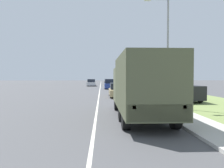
% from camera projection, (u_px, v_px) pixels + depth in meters
% --- Properties ---
extents(ground_plane, '(180.00, 180.00, 0.00)m').
position_uv_depth(ground_plane, '(100.00, 88.00, 40.58)').
color(ground_plane, '#4C4C4F').
extents(lane_centre_stripe, '(0.12, 120.00, 0.00)m').
position_uv_depth(lane_centre_stripe, '(100.00, 88.00, 40.58)').
color(lane_centre_stripe, silver).
rests_on(lane_centre_stripe, ground).
extents(sidewalk_right, '(1.80, 120.00, 0.12)m').
position_uv_depth(sidewalk_right, '(124.00, 88.00, 40.79)').
color(sidewalk_right, beige).
rests_on(sidewalk_right, ground).
extents(grass_strip_right, '(7.00, 120.00, 0.02)m').
position_uv_depth(grass_strip_right, '(147.00, 88.00, 41.00)').
color(grass_strip_right, olive).
rests_on(grass_strip_right, ground).
extents(military_truck, '(2.30, 7.72, 3.07)m').
position_uv_depth(military_truck, '(140.00, 85.00, 11.02)').
color(military_truck, '#606647').
rests_on(military_truck, ground).
extents(car_nearest_ahead, '(1.89, 4.74, 1.45)m').
position_uv_depth(car_nearest_ahead, '(118.00, 90.00, 23.09)').
color(car_nearest_ahead, tan).
rests_on(car_nearest_ahead, ground).
extents(car_second_ahead, '(1.71, 4.25, 1.73)m').
position_uv_depth(car_second_ahead, '(109.00, 85.00, 38.19)').
color(car_second_ahead, navy).
rests_on(car_second_ahead, ground).
extents(car_third_ahead, '(1.90, 4.74, 1.58)m').
position_uv_depth(car_third_ahead, '(91.00, 83.00, 50.34)').
color(car_third_ahead, '#B7BABF').
rests_on(car_third_ahead, ground).
extents(car_fourth_ahead, '(1.71, 3.91, 1.53)m').
position_uv_depth(car_fourth_ahead, '(107.00, 82.00, 60.80)').
color(car_fourth_ahead, black).
rests_on(car_fourth_ahead, ground).
extents(pickup_truck, '(2.05, 5.19, 1.80)m').
position_uv_depth(pickup_truck, '(181.00, 90.00, 19.41)').
color(pickup_truck, black).
rests_on(pickup_truck, grass_strip_right).
extents(lamp_post, '(1.69, 0.24, 7.32)m').
position_uv_depth(lamp_post, '(165.00, 42.00, 14.64)').
color(lamp_post, gray).
rests_on(lamp_post, sidewalk_right).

